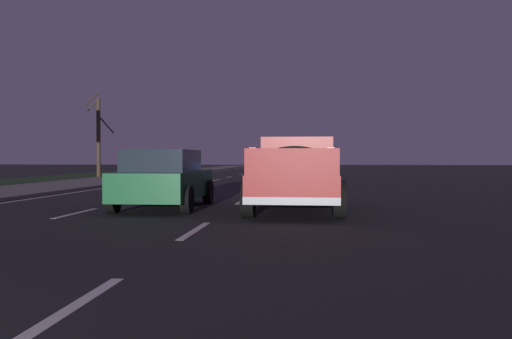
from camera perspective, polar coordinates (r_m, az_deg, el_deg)
The scene contains 8 objects.
ground at distance 29.09m, azimuth -1.90°, elevation -1.39°, with size 144.00×144.00×0.00m, color black.
sidewalk_shoulder at distance 30.97m, azimuth -15.69°, elevation -1.16°, with size 108.00×4.00×0.12m, color slate.
grass_verge at distance 33.13m, azimuth -23.77°, elevation -1.17°, with size 108.00×6.00×0.01m, color #1E3819.
lane_markings at distance 32.63m, azimuth -6.57°, elevation -1.10°, with size 108.00×7.04×0.01m.
pickup_truck at distance 13.95m, azimuth 4.22°, elevation -0.23°, with size 5.44×2.32×1.87m.
sedan_blue at distance 38.36m, azimuth 5.12°, elevation 0.42°, with size 4.40×2.02×1.54m.
sedan_green at distance 14.71m, azimuth -9.48°, elevation -0.93°, with size 4.43×2.08×1.54m.
bare_tree_far at distance 39.79m, azimuth -16.02°, elevation 3.42°, with size 1.84×1.51×5.89m.
Camera 1 is at (-1.80, -3.87, 1.34)m, focal length 38.59 mm.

